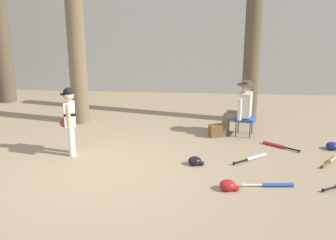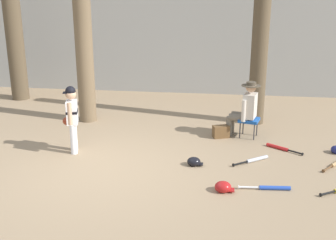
{
  "view_description": "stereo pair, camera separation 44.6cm",
  "coord_description": "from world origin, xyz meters",
  "px_view_note": "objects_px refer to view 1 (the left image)",
  "views": [
    {
      "loc": [
        1.58,
        -6.5,
        2.99
      ],
      "look_at": [
        1.03,
        0.68,
        0.75
      ],
      "focal_mm": 44.45,
      "sensor_mm": 36.0,
      "label": 1
    },
    {
      "loc": [
        2.02,
        -6.45,
        2.99
      ],
      "look_at": [
        1.03,
        0.68,
        0.75
      ],
      "focal_mm": 44.45,
      "sensor_mm": 36.0,
      "label": 2
    }
  ],
  "objects_px": {
    "young_ballplayer": "(69,117)",
    "bat_wood_tan": "(333,159)",
    "seated_spectator": "(241,106)",
    "tree_behind_spectator": "(253,30)",
    "folding_stool": "(245,119)",
    "batting_helmet_red": "(228,185)",
    "bat_aluminum_silver": "(254,158)",
    "bat_blue_youth": "(274,185)",
    "batting_helmet_black": "(195,161)",
    "bat_red_barrel": "(277,145)",
    "batting_helmet_navy": "(332,146)",
    "handbag_beside_stool": "(217,131)"
  },
  "relations": [
    {
      "from": "batting_helmet_navy",
      "to": "seated_spectator",
      "type": "bearing_deg",
      "value": 156.97
    },
    {
      "from": "seated_spectator",
      "to": "bat_wood_tan",
      "type": "bearing_deg",
      "value": -39.72
    },
    {
      "from": "folding_stool",
      "to": "handbag_beside_stool",
      "type": "relative_size",
      "value": 1.44
    },
    {
      "from": "batting_helmet_navy",
      "to": "young_ballplayer",
      "type": "bearing_deg",
      "value": -173.08
    },
    {
      "from": "batting_helmet_black",
      "to": "young_ballplayer",
      "type": "bearing_deg",
      "value": 171.63
    },
    {
      "from": "bat_blue_youth",
      "to": "batting_helmet_navy",
      "type": "xyz_separation_m",
      "value": [
        1.41,
        1.75,
        0.04
      ]
    },
    {
      "from": "folding_stool",
      "to": "batting_helmet_navy",
      "type": "height_order",
      "value": "folding_stool"
    },
    {
      "from": "bat_wood_tan",
      "to": "batting_helmet_red",
      "type": "height_order",
      "value": "batting_helmet_red"
    },
    {
      "from": "bat_aluminum_silver",
      "to": "bat_red_barrel",
      "type": "bearing_deg",
      "value": 51.89
    },
    {
      "from": "bat_aluminum_silver",
      "to": "bat_wood_tan",
      "type": "bearing_deg",
      "value": 1.69
    },
    {
      "from": "young_ballplayer",
      "to": "bat_wood_tan",
      "type": "xyz_separation_m",
      "value": [
        4.9,
        0.03,
        -0.71
      ]
    },
    {
      "from": "bat_red_barrel",
      "to": "bat_aluminum_silver",
      "type": "bearing_deg",
      "value": -128.11
    },
    {
      "from": "bat_blue_youth",
      "to": "batting_helmet_red",
      "type": "xyz_separation_m",
      "value": [
        -0.74,
        -0.16,
        0.04
      ]
    },
    {
      "from": "batting_helmet_red",
      "to": "batting_helmet_black",
      "type": "bearing_deg",
      "value": 119.15
    },
    {
      "from": "bat_wood_tan",
      "to": "batting_helmet_navy",
      "type": "height_order",
      "value": "batting_helmet_navy"
    },
    {
      "from": "young_ballplayer",
      "to": "bat_blue_youth",
      "type": "bearing_deg",
      "value": -17.35
    },
    {
      "from": "bat_red_barrel",
      "to": "bat_wood_tan",
      "type": "distance_m",
      "value": 1.11
    },
    {
      "from": "bat_aluminum_silver",
      "to": "seated_spectator",
      "type": "bearing_deg",
      "value": 96.35
    },
    {
      "from": "bat_red_barrel",
      "to": "batting_helmet_black",
      "type": "relative_size",
      "value": 2.33
    },
    {
      "from": "young_ballplayer",
      "to": "batting_helmet_black",
      "type": "bearing_deg",
      "value": -8.37
    },
    {
      "from": "folding_stool",
      "to": "batting_helmet_navy",
      "type": "relative_size",
      "value": 1.72
    },
    {
      "from": "bat_blue_youth",
      "to": "bat_aluminum_silver",
      "type": "relative_size",
      "value": 1.22
    },
    {
      "from": "batting_helmet_black",
      "to": "bat_aluminum_silver",
      "type": "bearing_deg",
      "value": 17.04
    },
    {
      "from": "bat_red_barrel",
      "to": "batting_helmet_black",
      "type": "xyz_separation_m",
      "value": [
        -1.62,
        -1.01,
        0.04
      ]
    },
    {
      "from": "bat_blue_youth",
      "to": "bat_wood_tan",
      "type": "distance_m",
      "value": 1.72
    },
    {
      "from": "bat_blue_youth",
      "to": "bat_wood_tan",
      "type": "xyz_separation_m",
      "value": [
        1.26,
        1.16,
        -0.0
      ]
    },
    {
      "from": "handbag_beside_stool",
      "to": "batting_helmet_navy",
      "type": "distance_m",
      "value": 2.32
    },
    {
      "from": "tree_behind_spectator",
      "to": "bat_wood_tan",
      "type": "height_order",
      "value": "tree_behind_spectator"
    },
    {
      "from": "bat_red_barrel",
      "to": "bat_wood_tan",
      "type": "height_order",
      "value": "same"
    },
    {
      "from": "bat_red_barrel",
      "to": "batting_helmet_red",
      "type": "distance_m",
      "value": 2.25
    },
    {
      "from": "folding_stool",
      "to": "batting_helmet_black",
      "type": "bearing_deg",
      "value": -121.54
    },
    {
      "from": "tree_behind_spectator",
      "to": "batting_helmet_red",
      "type": "relative_size",
      "value": 15.8
    },
    {
      "from": "folding_stool",
      "to": "bat_wood_tan",
      "type": "distance_m",
      "value": 2.02
    },
    {
      "from": "seated_spectator",
      "to": "young_ballplayer",
      "type": "bearing_deg",
      "value": -157.62
    },
    {
      "from": "tree_behind_spectator",
      "to": "folding_stool",
      "type": "height_order",
      "value": "tree_behind_spectator"
    },
    {
      "from": "bat_red_barrel",
      "to": "bat_blue_youth",
      "type": "relative_size",
      "value": 0.82
    },
    {
      "from": "young_ballplayer",
      "to": "seated_spectator",
      "type": "distance_m",
      "value": 3.57
    },
    {
      "from": "young_ballplayer",
      "to": "handbag_beside_stool",
      "type": "xyz_separation_m",
      "value": [
        2.81,
        1.22,
        -0.61
      ]
    },
    {
      "from": "seated_spectator",
      "to": "batting_helmet_red",
      "type": "height_order",
      "value": "seated_spectator"
    },
    {
      "from": "batting_helmet_red",
      "to": "seated_spectator",
      "type": "bearing_deg",
      "value": 81.3
    },
    {
      "from": "young_ballplayer",
      "to": "batting_helmet_black",
      "type": "xyz_separation_m",
      "value": [
        2.36,
        -0.35,
        -0.67
      ]
    },
    {
      "from": "young_ballplayer",
      "to": "bat_wood_tan",
      "type": "height_order",
      "value": "young_ballplayer"
    },
    {
      "from": "bat_aluminum_silver",
      "to": "folding_stool",
      "type": "bearing_deg",
      "value": 92.44
    },
    {
      "from": "bat_blue_youth",
      "to": "bat_aluminum_silver",
      "type": "xyz_separation_m",
      "value": [
        -0.18,
        1.12,
        -0.0
      ]
    },
    {
      "from": "tree_behind_spectator",
      "to": "batting_helmet_navy",
      "type": "relative_size",
      "value": 17.11
    },
    {
      "from": "bat_aluminum_silver",
      "to": "batting_helmet_navy",
      "type": "height_order",
      "value": "batting_helmet_navy"
    },
    {
      "from": "seated_spectator",
      "to": "batting_helmet_navy",
      "type": "distance_m",
      "value": 1.99
    },
    {
      "from": "tree_behind_spectator",
      "to": "young_ballplayer",
      "type": "distance_m",
      "value": 4.54
    },
    {
      "from": "tree_behind_spectator",
      "to": "bat_blue_youth",
      "type": "xyz_separation_m",
      "value": [
        0.04,
        -3.52,
        -2.11
      ]
    },
    {
      "from": "young_ballplayer",
      "to": "batting_helmet_black",
      "type": "height_order",
      "value": "young_ballplayer"
    }
  ]
}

